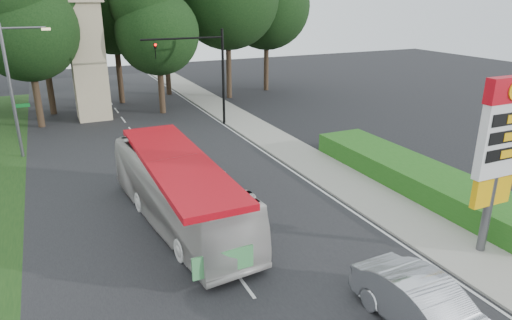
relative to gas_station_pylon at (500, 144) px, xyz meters
name	(u,v)px	position (x,y,z in m)	size (l,w,h in m)	color
road_surface	(180,197)	(-9.20, 10.01, -4.44)	(14.00, 80.00, 0.02)	black
sidewalk_right	(324,170)	(-0.70, 10.01, -4.39)	(3.00, 80.00, 0.12)	gray
hedge	(416,177)	(2.30, 6.01, -3.85)	(3.00, 14.00, 1.20)	#1C5416
gas_station_pylon	(500,144)	(0.00, 0.00, 0.00)	(2.10, 0.45, 6.85)	#59595E
traffic_signal_mast	(206,64)	(-3.52, 22.00, 0.22)	(6.10, 0.35, 7.20)	black
streetlight_signs	(14,85)	(-16.19, 20.01, -0.01)	(2.75, 0.98, 8.00)	#59595E
monument	(87,55)	(-11.20, 28.01, 0.66)	(3.00, 3.00, 10.05)	tan
tree_monument_left	(22,7)	(-15.20, 27.01, 4.23)	(7.28, 7.28, 14.30)	#2D2116
tree_monument_right	(156,15)	(-5.70, 27.51, 3.56)	(6.72, 6.72, 13.20)	#2D2116
transit_bus	(179,192)	(-9.94, 7.22, -2.94)	(2.54, 10.84, 3.02)	beige
sedan_silver	(427,309)	(-5.30, -2.51, -3.62)	(1.75, 5.02, 1.65)	#B4B6BD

